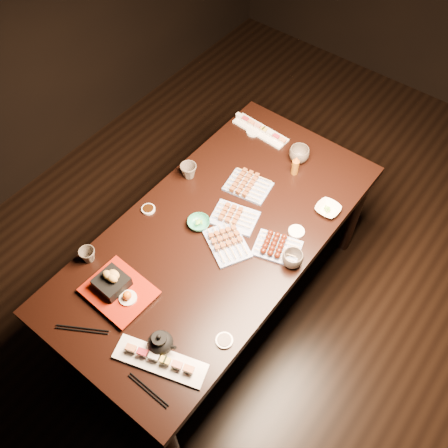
{
  "coord_description": "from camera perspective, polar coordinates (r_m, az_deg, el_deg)",
  "views": [
    {
      "loc": [
        0.6,
        -1.24,
        2.77
      ],
      "look_at": [
        -0.3,
        -0.09,
        0.77
      ],
      "focal_mm": 40.0,
      "sensor_mm": 36.0,
      "label": 1
    }
  ],
  "objects": [
    {
      "name": "ground",
      "position": [
        3.09,
        5.44,
        -10.19
      ],
      "size": [
        5.0,
        5.0,
        0.0
      ],
      "primitive_type": "plane",
      "color": "black",
      "rests_on": "ground"
    },
    {
      "name": "dining_table",
      "position": [
        2.78,
        -0.64,
        -5.46
      ],
      "size": [
        0.93,
        1.81,
        0.75
      ],
      "primitive_type": "cube",
      "rotation": [
        0.0,
        0.0,
        -0.01
      ],
      "color": "black",
      "rests_on": "ground"
    },
    {
      "name": "sushi_platter_near",
      "position": [
        2.15,
        -7.34,
        -15.12
      ],
      "size": [
        0.41,
        0.23,
        0.05
      ],
      "primitive_type": null,
      "rotation": [
        0.0,
        0.0,
        0.31
      ],
      "color": "white",
      "rests_on": "dining_table"
    },
    {
      "name": "sushi_platter_far",
      "position": [
        2.94,
        4.19,
        10.79
      ],
      "size": [
        0.35,
        0.11,
        0.04
      ],
      "primitive_type": null,
      "rotation": [
        0.0,
        0.0,
        3.09
      ],
      "color": "white",
      "rests_on": "dining_table"
    },
    {
      "name": "yakitori_plate_center",
      "position": [
        2.5,
        1.22,
        1.01
      ],
      "size": [
        0.26,
        0.22,
        0.06
      ],
      "primitive_type": null,
      "rotation": [
        0.0,
        0.0,
        0.26
      ],
      "color": "#828EB6",
      "rests_on": "dining_table"
    },
    {
      "name": "yakitori_plate_right",
      "position": [
        2.4,
        0.36,
        -2.0
      ],
      "size": [
        0.29,
        0.26,
        0.06
      ],
      "primitive_type": null,
      "rotation": [
        0.0,
        0.0,
        -0.5
      ],
      "color": "#828EB6",
      "rests_on": "dining_table"
    },
    {
      "name": "yakitori_plate_left",
      "position": [
        2.63,
        2.79,
        4.6
      ],
      "size": [
        0.25,
        0.2,
        0.06
      ],
      "primitive_type": null,
      "rotation": [
        0.0,
        0.0,
        0.17
      ],
      "color": "#828EB6",
      "rests_on": "dining_table"
    },
    {
      "name": "tsukune_plate",
      "position": [
        2.4,
        6.15,
        -2.5
      ],
      "size": [
        0.26,
        0.22,
        0.06
      ],
      "primitive_type": null,
      "rotation": [
        0.0,
        0.0,
        0.29
      ],
      "color": "#828EB6",
      "rests_on": "dining_table"
    },
    {
      "name": "edamame_bowl_green",
      "position": [
        2.48,
        -2.91,
        0.1
      ],
      "size": [
        0.13,
        0.13,
        0.04
      ],
      "primitive_type": "imported",
      "rotation": [
        0.0,
        0.0,
        -0.13
      ],
      "color": "#2F8F6A",
      "rests_on": "dining_table"
    },
    {
      "name": "edamame_bowl_cream",
      "position": [
        2.59,
        11.78,
        1.67
      ],
      "size": [
        0.12,
        0.12,
        0.03
      ],
      "primitive_type": "imported",
      "rotation": [
        0.0,
        0.0,
        -0.03
      ],
      "color": "#FFEBD0",
      "rests_on": "dining_table"
    },
    {
      "name": "tempura_tray",
      "position": [
        2.29,
        -12.05,
        -7.09
      ],
      "size": [
        0.31,
        0.25,
        0.11
      ],
      "primitive_type": null,
      "rotation": [
        0.0,
        0.0,
        -0.04
      ],
      "color": "black",
      "rests_on": "dining_table"
    },
    {
      "name": "teacup_near_left",
      "position": [
        2.44,
        -15.3,
        -3.46
      ],
      "size": [
        0.1,
        0.1,
        0.07
      ],
      "primitive_type": "imported",
      "rotation": [
        0.0,
        0.0,
        0.26
      ],
      "color": "#51473E",
      "rests_on": "dining_table"
    },
    {
      "name": "teacup_mid_right",
      "position": [
        2.36,
        7.83,
        -3.99
      ],
      "size": [
        0.13,
        0.13,
        0.08
      ],
      "primitive_type": "imported",
      "rotation": [
        0.0,
        0.0,
        -0.32
      ],
      "color": "#51473E",
      "rests_on": "dining_table"
    },
    {
      "name": "teacup_far_left",
      "position": [
        2.68,
        -4.07,
        6.06
      ],
      "size": [
        0.1,
        0.1,
        0.08
      ],
      "primitive_type": "imported",
      "rotation": [
        0.0,
        0.0,
        0.19
      ],
      "color": "#51473E",
      "rests_on": "dining_table"
    },
    {
      "name": "teacup_far_right",
      "position": [
        2.78,
        8.58,
        7.85
      ],
      "size": [
        0.13,
        0.13,
        0.09
      ],
      "primitive_type": "imported",
      "rotation": [
        0.0,
        0.0,
        0.2
      ],
      "color": "#51473E",
      "rests_on": "dining_table"
    },
    {
      "name": "teapot",
      "position": [
        2.15,
        -7.32,
        -13.18
      ],
      "size": [
        0.16,
        0.16,
        0.11
      ],
      "primitive_type": null,
      "rotation": [
        0.0,
        0.0,
        0.26
      ],
      "color": "black",
      "rests_on": "dining_table"
    },
    {
      "name": "condiment_bottle",
      "position": [
        2.7,
        8.17,
        6.67
      ],
      "size": [
        0.05,
        0.05,
        0.12
      ],
      "primitive_type": "cylinder",
      "rotation": [
        0.0,
        0.0,
        -0.32
      ],
      "color": "brown",
      "rests_on": "dining_table"
    },
    {
      "name": "sauce_dish_west",
      "position": [
        2.58,
        -8.64,
        1.69
      ],
      "size": [
        0.08,
        0.08,
        0.01
      ],
      "primitive_type": "cylinder",
      "rotation": [
        0.0,
        0.0,
        0.17
      ],
      "color": "white",
      "rests_on": "dining_table"
    },
    {
      "name": "sauce_dish_east",
      "position": [
        2.49,
        8.27,
        -0.87
      ],
      "size": [
        0.1,
        0.1,
        0.01
      ],
      "primitive_type": "cylinder",
      "rotation": [
        0.0,
        0.0,
        -0.32
      ],
      "color": "white",
      "rests_on": "dining_table"
    },
    {
      "name": "sauce_dish_se",
      "position": [
        2.19,
        0.03,
        -13.17
      ],
      "size": [
        0.09,
        0.09,
        0.01
      ],
      "primitive_type": "cylinder",
      "rotation": [
        0.0,
        0.0,
        -0.22
      ],
      "color": "white",
      "rests_on": "dining_table"
    },
    {
      "name": "sauce_dish_nw",
      "position": [
        2.94,
        3.35,
        10.51
      ],
      "size": [
        0.08,
        0.08,
        0.01
      ],
      "primitive_type": "cylinder",
      "rotation": [
        0.0,
        0.0,
        0.02
      ],
      "color": "white",
      "rests_on": "dining_table"
    },
    {
      "name": "chopsticks_near",
      "position": [
        2.29,
        -15.88,
        -11.51
      ],
      "size": [
        0.21,
        0.14,
        0.01
      ],
      "primitive_type": null,
      "rotation": [
        0.0,
        0.0,
        0.54
      ],
      "color": "black",
      "rests_on": "dining_table"
    },
    {
      "name": "chopsticks_se",
      "position": [
        2.14,
        -8.65,
        -18.26
      ],
      "size": [
        0.21,
        0.02,
        0.01
      ],
      "primitive_type": null,
      "rotation": [
        0.0,
        0.0,
        -0.01
      ],
      "color": "black",
      "rests_on": "dining_table"
    }
  ]
}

